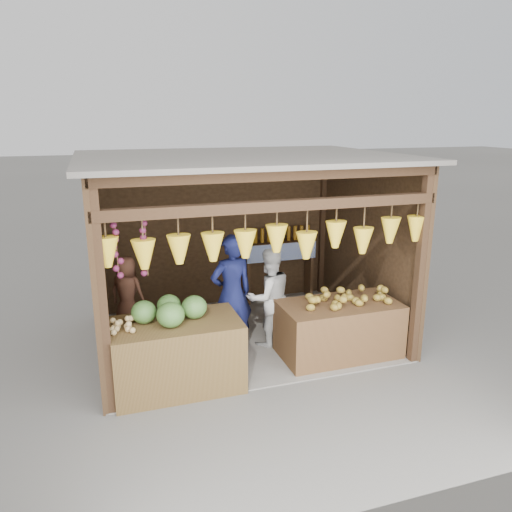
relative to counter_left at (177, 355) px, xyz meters
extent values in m
plane|color=#514F49|center=(1.14, 1.12, -0.42)|extent=(80.00, 80.00, 0.00)
cube|color=slate|center=(1.14, 1.12, -0.41)|extent=(4.00, 3.00, 0.02)
cube|color=black|center=(1.14, 2.62, 0.88)|extent=(4.00, 0.06, 2.60)
cube|color=black|center=(-0.86, 1.12, 0.88)|extent=(0.06, 3.00, 2.60)
cube|color=black|center=(3.14, 1.12, 0.88)|extent=(0.06, 3.00, 2.60)
cube|color=#605B54|center=(1.14, 1.12, 2.21)|extent=(4.30, 3.30, 0.06)
cube|color=black|center=(-0.80, -0.32, 0.88)|extent=(0.11, 0.11, 2.60)
cube|color=black|center=(3.08, -0.32, 0.88)|extent=(0.11, 0.11, 2.60)
cube|color=black|center=(-0.80, 2.56, 0.88)|extent=(0.11, 0.11, 2.60)
cube|color=black|center=(3.08, 2.56, 0.88)|extent=(0.11, 0.11, 2.60)
cube|color=black|center=(1.14, -0.32, 1.78)|extent=(4.00, 0.12, 0.12)
cube|color=black|center=(1.14, -0.32, 2.12)|extent=(4.00, 0.12, 0.12)
cube|color=#382314|center=(2.19, 2.42, 0.63)|extent=(1.25, 0.30, 0.05)
cube|color=#382314|center=(1.61, 2.42, 0.10)|extent=(0.05, 0.28, 1.05)
cube|color=#382314|center=(2.78, 2.42, 0.10)|extent=(0.05, 0.28, 1.05)
cube|color=blue|center=(2.19, 2.26, 0.50)|extent=(1.25, 0.02, 0.30)
cube|color=#463117|center=(0.00, 0.00, 0.00)|extent=(1.50, 0.85, 0.84)
cube|color=#482E18|center=(2.22, 0.16, -0.05)|extent=(1.59, 0.85, 0.75)
cube|color=black|center=(-0.46, 1.25, -0.27)|extent=(0.31, 0.31, 0.29)
imported|color=#121745|center=(0.88, 0.73, 0.41)|extent=(0.67, 0.50, 1.67)
imported|color=silver|center=(1.43, 0.78, 0.29)|extent=(0.76, 0.63, 1.42)
imported|color=brown|center=(-0.46, 1.25, 0.39)|extent=(0.61, 0.56, 1.04)
camera|label=1|loc=(-0.78, -5.42, 2.72)|focal=35.00mm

